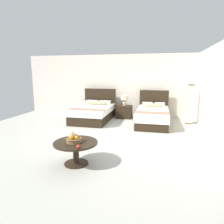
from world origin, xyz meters
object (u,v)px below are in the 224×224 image
Objects in this scene: fruit_bowl at (73,138)px; bed_near_corner at (153,116)px; table_lamp at (125,99)px; coffee_table at (76,147)px; loose_apple at (78,147)px; floor_lamp_corner at (190,104)px; nightstand at (124,112)px; bed_near_window at (93,113)px.

bed_near_corner is at bearing 70.23° from fruit_bowl.
table_lamp reaches higher than coffee_table.
fruit_bowl is (-0.20, -4.56, -0.24)m from table_lamp.
loose_apple is 0.05× the size of floor_lamp_corner.
table_lamp is (0.00, 0.02, 0.53)m from nightstand.
bed_near_window is 5.24× the size of table_lamp.
table_lamp is 1.23× the size of fruit_bowl.
bed_near_window is 4.30m from loose_apple.
bed_near_corner is at bearing 70.62° from coffee_table.
bed_near_window is 6.46× the size of fruit_bowl.
bed_near_corner is 6.75× the size of fruit_bowl.
floor_lamp_corner is at bearing -7.95° from nightstand.
loose_apple is (0.04, -4.84, 0.25)m from nightstand.
table_lamp is at bearing 148.61° from bed_near_corner.
nightstand is 0.53m from table_lamp.
bed_near_corner is 1.47m from table_lamp.
nightstand is (1.11, 0.70, -0.05)m from bed_near_window.
table_lamp is at bearing 87.54° from fruit_bowl.
floor_lamp_corner reaches higher than coffee_table.
fruit_bowl reaches higher than loose_apple.
bed_near_corner is at bearing -164.89° from floor_lamp_corner.
table_lamp is at bearing 90.47° from loose_apple.
floor_lamp_corner is (3.60, 0.35, 0.41)m from bed_near_window.
bed_near_corner is at bearing -30.68° from nightstand.
fruit_bowl is at bearing -109.77° from bed_near_corner.
coffee_table is 0.62× the size of floor_lamp_corner.
table_lamp reaches higher than loose_apple.
nightstand is 4.85m from loose_apple.
bed_near_corner is 4.09m from fruit_bowl.
coffee_table is (-1.34, -3.82, 0.05)m from bed_near_corner.
coffee_table is (-0.16, -4.52, 0.09)m from nightstand.
loose_apple is (1.15, -4.14, 0.20)m from bed_near_window.
nightstand is at bearing 90.47° from loose_apple.
bed_near_window is 3.55× the size of nightstand.
fruit_bowl is (-1.38, -3.84, 0.25)m from bed_near_corner.
bed_near_window reaches higher than nightstand.
loose_apple reaches higher than nightstand.
floor_lamp_corner is (1.31, 0.35, 0.41)m from bed_near_corner.
floor_lamp_corner reaches higher than fruit_bowl.
table_lamp is 4.57m from fruit_bowl.
fruit_bowl is at bearing -151.39° from coffee_table.
bed_near_window is 0.96× the size of bed_near_corner.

